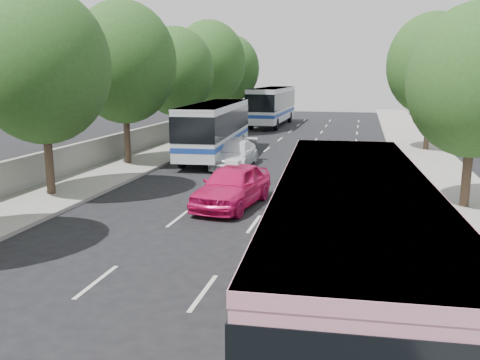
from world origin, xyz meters
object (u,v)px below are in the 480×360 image
(pink_taxi, at_px, (232,185))
(white_pickup, at_px, (235,154))
(pink_bus, at_px, (351,243))
(tour_coach_rear, at_px, (272,103))
(tour_coach_front, at_px, (215,125))

(pink_taxi, height_order, white_pickup, pink_taxi)
(pink_bus, relative_size, pink_taxi, 2.15)
(tour_coach_rear, bearing_deg, pink_bus, -77.58)
(pink_taxi, distance_m, white_pickup, 8.96)
(pink_taxi, height_order, tour_coach_front, tour_coach_front)
(white_pickup, bearing_deg, pink_taxi, -77.00)
(white_pickup, relative_size, tour_coach_rear, 0.39)
(pink_bus, bearing_deg, tour_coach_front, 108.96)
(white_pickup, xyz_separation_m, tour_coach_front, (-2.02, 2.97, 1.33))
(tour_coach_rear, bearing_deg, white_pickup, -84.68)
(pink_taxi, relative_size, tour_coach_front, 0.43)
(pink_taxi, bearing_deg, tour_coach_rear, 104.71)
(tour_coach_front, bearing_deg, pink_bus, -71.31)
(white_pickup, relative_size, tour_coach_front, 0.44)
(pink_bus, distance_m, tour_coach_front, 23.42)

